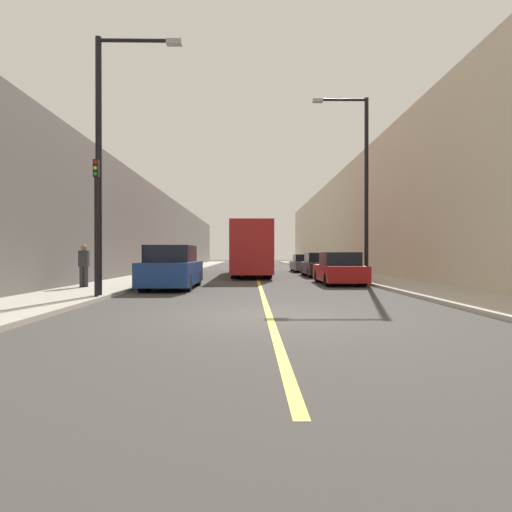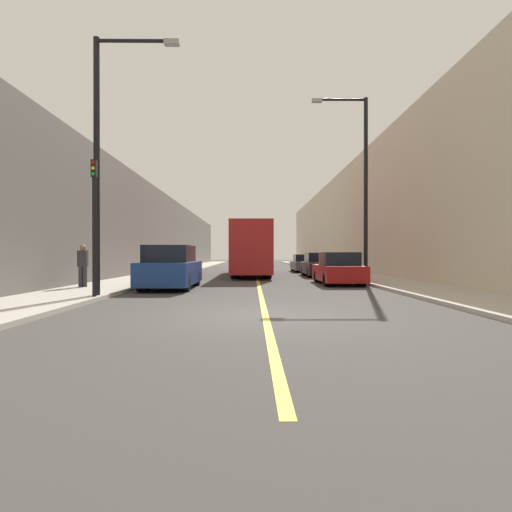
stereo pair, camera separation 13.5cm
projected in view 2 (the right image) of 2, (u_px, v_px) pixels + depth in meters
name	position (u px, v px, depth m)	size (l,w,h in m)	color
ground_plane	(265.00, 316.00, 9.46)	(200.00, 200.00, 0.00)	#3F3D3A
sidewalk_left	(188.00, 269.00, 39.39)	(3.01, 72.00, 0.13)	#B2AA9E
sidewalk_right	(322.00, 268.00, 39.53)	(3.01, 72.00, 0.13)	#B2AA9E
building_row_left	(153.00, 234.00, 39.35)	(4.00, 72.00, 6.94)	#66605B
building_row_right	(357.00, 222.00, 39.54)	(4.00, 72.00, 9.35)	beige
road_center_line	(255.00, 269.00, 39.46)	(0.16, 72.00, 0.01)	gold
bus	(251.00, 249.00, 28.19)	(2.48, 12.75, 3.43)	#AD1E1E
parked_suv_left	(171.00, 269.00, 17.00)	(2.03, 4.78, 1.83)	navy
car_right_near	(338.00, 270.00, 19.41)	(1.90, 4.27, 1.56)	maroon
car_right_mid	(318.00, 266.00, 26.33)	(1.77, 4.73, 1.57)	black
car_right_far	(304.00, 264.00, 33.35)	(1.86, 4.70, 1.46)	#51565B
street_lamp_left	(104.00, 149.00, 13.03)	(2.81, 0.24, 8.42)	black
street_lamp_right	(362.00, 178.00, 20.00)	(2.81, 0.24, 9.19)	black
traffic_light	(94.00, 222.00, 12.57)	(0.16, 0.18, 4.31)	black
pedestrian	(83.00, 265.00, 16.33)	(0.38, 0.24, 1.73)	#2D2D33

